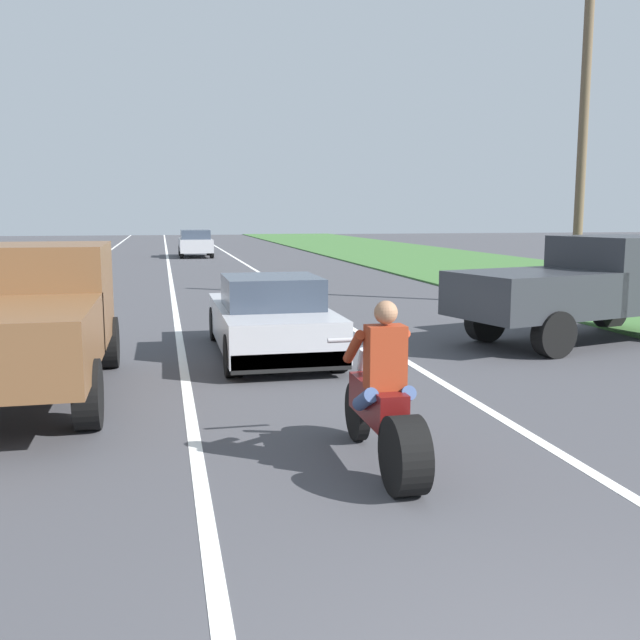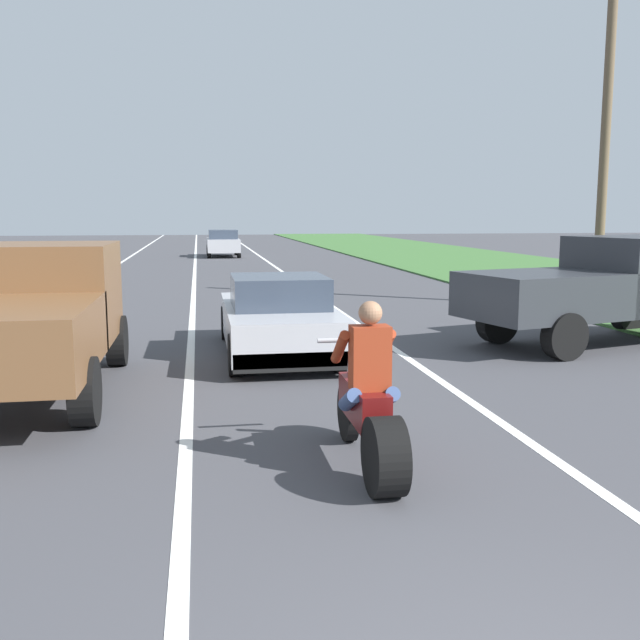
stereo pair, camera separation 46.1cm
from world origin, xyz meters
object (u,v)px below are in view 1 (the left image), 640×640
at_px(pickup_truck_left_lane_brown, 28,315).
at_px(pickup_truck_right_shoulder_dark_grey, 585,284).
at_px(motorcycle_with_rider, 385,409).
at_px(distant_car_far_ahead, 195,243).
at_px(sports_car_silver, 271,319).

bearing_deg(pickup_truck_left_lane_brown, pickup_truck_right_shoulder_dark_grey, 13.05).
bearing_deg(pickup_truck_left_lane_brown, motorcycle_with_rider, -43.87).
xyz_separation_m(pickup_truck_left_lane_brown, distant_car_far_ahead, (3.55, 30.72, -0.33)).
distance_m(pickup_truck_right_shoulder_dark_grey, distant_car_far_ahead, 29.14).
xyz_separation_m(sports_car_silver, pickup_truck_left_lane_brown, (-3.51, -2.19, 0.48)).
relative_size(sports_car_silver, pickup_truck_right_shoulder_dark_grey, 0.84).
relative_size(motorcycle_with_rider, distant_car_far_ahead, 0.55).
height_order(motorcycle_with_rider, pickup_truck_left_lane_brown, pickup_truck_left_lane_brown).
xyz_separation_m(pickup_truck_right_shoulder_dark_grey, distant_car_far_ahead, (-5.91, 28.53, -0.33)).
distance_m(sports_car_silver, pickup_truck_left_lane_brown, 4.16).
xyz_separation_m(motorcycle_with_rider, pickup_truck_left_lane_brown, (-3.72, 3.58, 0.51)).
bearing_deg(pickup_truck_right_shoulder_dark_grey, pickup_truck_left_lane_brown, -166.95).
distance_m(pickup_truck_left_lane_brown, pickup_truck_right_shoulder_dark_grey, 9.71).
relative_size(motorcycle_with_rider, pickup_truck_right_shoulder_dark_grey, 0.43).
height_order(motorcycle_with_rider, pickup_truck_right_shoulder_dark_grey, pickup_truck_right_shoulder_dark_grey).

